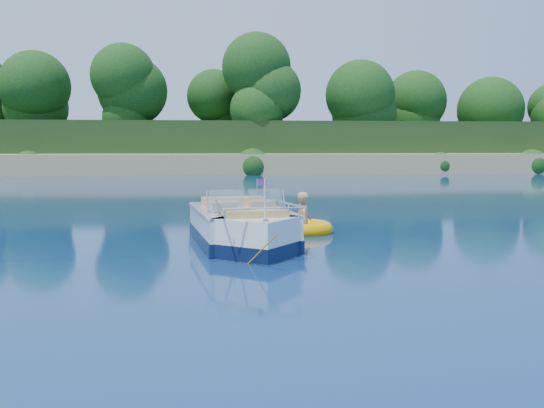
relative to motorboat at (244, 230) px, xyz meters
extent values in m
plane|color=#091643|center=(1.41, -3.88, -0.34)|extent=(160.00, 160.00, 0.00)
cube|color=tan|center=(1.41, 34.12, 0.16)|extent=(170.00, 8.00, 2.00)
cube|color=#163314|center=(1.41, 61.12, 0.66)|extent=(170.00, 56.00, 6.00)
cylinder|color=black|center=(-16.59, 36.62, 2.76)|extent=(0.44, 0.44, 3.20)
sphere|color=black|center=(-16.59, 36.62, 5.80)|extent=(5.28, 5.28, 5.28)
cylinder|color=black|center=(1.41, 38.12, 2.96)|extent=(0.44, 0.44, 3.60)
sphere|color=black|center=(1.41, 38.12, 6.38)|extent=(5.94, 5.94, 5.94)
cylinder|color=black|center=(21.41, 36.12, 2.46)|extent=(0.44, 0.44, 2.60)
sphere|color=black|center=(21.41, 36.12, 4.93)|extent=(4.29, 4.29, 4.29)
cube|color=white|center=(-0.05, 0.35, -0.06)|extent=(2.33, 3.71, 0.97)
cube|color=white|center=(0.19, -1.28, -0.06)|extent=(1.82, 1.82, 0.97)
cube|color=#0B1636|center=(-0.05, 0.35, -0.19)|extent=(2.36, 3.75, 0.28)
cube|color=#0B1636|center=(0.19, -1.28, -0.19)|extent=(1.86, 1.86, 0.28)
cube|color=tan|center=(-0.09, 0.62, 0.21)|extent=(1.81, 2.63, 0.09)
cube|color=white|center=(-0.05, 0.35, 0.40)|extent=(2.36, 3.72, 0.06)
cube|color=black|center=(-0.33, 2.24, -0.02)|extent=(0.55, 0.39, 0.83)
cube|color=#8C9EA5|center=(-0.37, -0.35, 0.67)|extent=(0.72, 0.25, 0.45)
cube|color=#8C9EA5|center=(0.45, -0.23, 0.67)|extent=(0.76, 0.44, 0.45)
cube|color=tan|center=(-0.43, 0.06, 0.43)|extent=(0.57, 0.57, 0.37)
cube|color=tan|center=(0.39, 0.18, 0.43)|extent=(0.57, 0.57, 0.37)
cube|color=tan|center=(-0.18, 1.26, 0.43)|extent=(1.50, 0.71, 0.35)
cube|color=tan|center=(0.16, -1.11, 0.41)|extent=(1.30, 0.86, 0.31)
cylinder|color=white|center=(0.29, -1.98, 0.82)|extent=(0.03, 0.03, 0.78)
cube|color=red|center=(0.37, -0.24, 1.03)|extent=(0.20, 0.04, 0.13)
cube|color=silver|center=(0.29, -2.02, 0.45)|extent=(0.10, 0.07, 0.05)
cylinder|color=gold|center=(0.20, -2.36, -0.02)|extent=(0.49, 0.89, 0.71)
torus|color=#EA9D00|center=(1.59, 1.84, -0.25)|extent=(1.70, 1.70, 0.37)
torus|color=#AF2508|center=(1.59, 1.84, -0.23)|extent=(1.40, 1.40, 0.12)
imported|color=tan|center=(1.55, 1.74, -0.34)|extent=(0.40, 0.84, 1.62)
camera|label=1|loc=(-0.61, -12.82, 1.81)|focal=40.00mm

